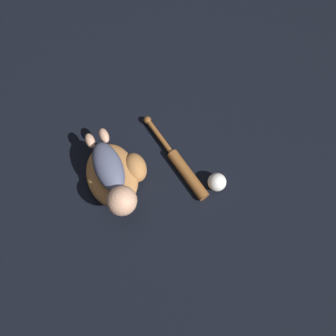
% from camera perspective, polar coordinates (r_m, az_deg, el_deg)
% --- Properties ---
extents(ground_plane, '(6.00, 6.00, 0.00)m').
position_cam_1_polar(ground_plane, '(1.44, -6.56, -2.44)').
color(ground_plane, black).
extents(baseball_glove, '(0.33, 0.29, 0.10)m').
position_cam_1_polar(baseball_glove, '(1.41, -9.04, -0.98)').
color(baseball_glove, '#A8703D').
rests_on(baseball_glove, ground).
extents(baby_figure, '(0.41, 0.14, 0.12)m').
position_cam_1_polar(baby_figure, '(1.30, -9.56, -1.76)').
color(baby_figure, '#4C516B').
rests_on(baby_figure, baseball_glove).
extents(baseball_bat, '(0.47, 0.08, 0.05)m').
position_cam_1_polar(baseball_bat, '(1.43, 2.34, 0.35)').
color(baseball_bat, brown).
rests_on(baseball_bat, ground).
extents(baseball, '(0.08, 0.08, 0.08)m').
position_cam_1_polar(baseball, '(1.40, 8.52, -2.44)').
color(baseball, white).
rests_on(baseball, ground).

